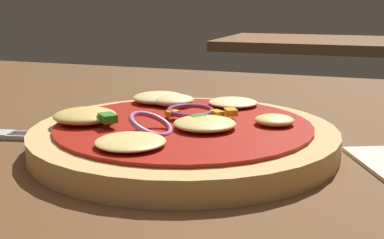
{
  "coord_description": "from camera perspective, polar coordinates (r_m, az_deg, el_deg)",
  "views": [
    {
      "loc": [
        0.18,
        -0.35,
        0.15
      ],
      "look_at": [
        0.05,
        0.04,
        0.05
      ],
      "focal_mm": 45.61,
      "sensor_mm": 36.0,
      "label": 1
    }
  ],
  "objects": [
    {
      "name": "dining_table",
      "position": [
        0.42,
        -7.72,
        -5.45
      ],
      "size": [
        1.27,
        0.94,
        0.03
      ],
      "color": "brown",
      "rests_on": "ground"
    },
    {
      "name": "background_table",
      "position": [
        1.68,
        17.19,
        8.4
      ],
      "size": [
        0.79,
        0.45,
        0.03
      ],
      "color": "brown",
      "rests_on": "ground"
    },
    {
      "name": "pizza",
      "position": [
        0.41,
        -1.19,
        -1.65
      ],
      "size": [
        0.25,
        0.25,
        0.04
      ],
      "color": "tan",
      "rests_on": "dining_table"
    }
  ]
}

